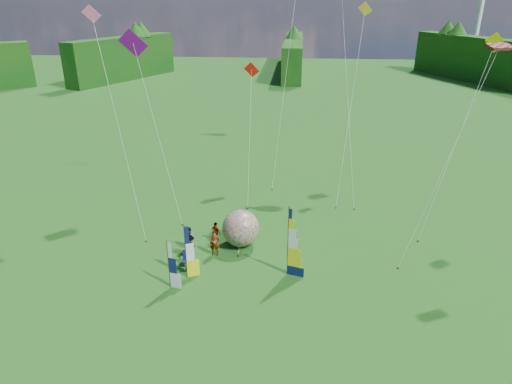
# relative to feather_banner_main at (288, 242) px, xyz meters

# --- Properties ---
(ground) EXTENTS (220.00, 220.00, 0.00)m
(ground) POSITION_rel_feather_banner_main_xyz_m (-1.11, -3.29, -2.39)
(ground) COLOR #265E16
(ground) RESTS_ON ground
(treeline_ring) EXTENTS (210.00, 210.00, 8.00)m
(treeline_ring) POSITION_rel_feather_banner_main_xyz_m (-1.11, -3.29, 1.61)
(treeline_ring) COLOR #264F12
(treeline_ring) RESTS_ON ground
(turbine_right) EXTENTS (8.00, 1.20, 30.00)m
(turbine_right) POSITION_rel_feather_banner_main_xyz_m (43.89, 98.71, 12.61)
(turbine_right) COLOR silver
(turbine_right) RESTS_ON ground
(feather_banner_main) EXTENTS (1.27, 0.45, 4.79)m
(feather_banner_main) POSITION_rel_feather_banner_main_xyz_m (0.00, 0.00, 0.00)
(feather_banner_main) COLOR #0B174D
(feather_banner_main) RESTS_ON ground
(side_banner_left) EXTENTS (0.99, 0.49, 3.73)m
(side_banner_left) POSITION_rel_feather_banner_main_xyz_m (-6.43, -0.98, -0.53)
(side_banner_left) COLOR yellow
(side_banner_left) RESTS_ON ground
(side_banner_far) EXTENTS (0.96, 0.29, 3.23)m
(side_banner_far) POSITION_rel_feather_banner_main_xyz_m (-7.24, -2.10, -0.78)
(side_banner_far) COLOR white
(side_banner_far) RESTS_ON ground
(bol_inflatable) EXTENTS (3.50, 3.50, 2.71)m
(bol_inflatable) POSITION_rel_feather_banner_main_xyz_m (-3.47, 3.51, -1.04)
(bol_inflatable) COLOR #1027A3
(bol_inflatable) RESTS_ON ground
(spectator_a) EXTENTS (0.70, 0.46, 1.89)m
(spectator_a) POSITION_rel_feather_banner_main_xyz_m (-5.11, 1.93, -1.45)
(spectator_a) COLOR #66594C
(spectator_a) RESTS_ON ground
(spectator_b) EXTENTS (0.89, 0.53, 1.72)m
(spectator_b) POSITION_rel_feather_banner_main_xyz_m (-7.00, 2.56, -1.53)
(spectator_b) COLOR #66594C
(spectator_b) RESTS_ON ground
(spectator_c) EXTENTS (0.76, 1.26, 1.83)m
(spectator_c) POSITION_rel_feather_banner_main_xyz_m (-6.74, 1.33, -1.48)
(spectator_c) COLOR #66594C
(spectator_c) RESTS_ON ground
(spectator_d) EXTENTS (0.94, 0.84, 1.54)m
(spectator_d) POSITION_rel_feather_banner_main_xyz_m (-5.38, 3.86, -1.62)
(spectator_d) COLOR #66594C
(spectator_d) RESTS_ON ground
(camp_chair) EXTENTS (0.80, 0.80, 1.16)m
(camp_chair) POSITION_rel_feather_banner_main_xyz_m (-6.67, 0.26, -1.81)
(camp_chair) COLOR #090D49
(camp_chair) RESTS_ON ground
(kite_whale) EXTENTS (4.68, 14.56, 19.88)m
(kite_whale) POSITION_rel_feather_banner_main_xyz_m (4.62, 16.01, 7.55)
(kite_whale) COLOR black
(kite_whale) RESTS_ON ground
(kite_rainbow_delta) EXTENTS (10.09, 11.35, 15.15)m
(kite_rainbow_delta) POSITION_rel_feather_banner_main_xyz_m (-10.86, 9.26, 5.18)
(kite_rainbow_delta) COLOR #EC0021
(kite_rainbow_delta) RESTS_ON ground
(kite_parafoil) EXTENTS (10.54, 9.79, 15.60)m
(kite_parafoil) POSITION_rel_feather_banner_main_xyz_m (10.06, 3.47, 5.41)
(kite_parafoil) COLOR red
(kite_parafoil) RESTS_ON ground
(small_kite_red) EXTENTS (4.66, 10.77, 11.60)m
(small_kite_red) POSITION_rel_feather_banner_main_xyz_m (-3.85, 13.57, 3.41)
(small_kite_red) COLOR red
(small_kite_red) RESTS_ON ground
(small_kite_orange) EXTENTS (6.12, 12.22, 16.67)m
(small_kite_orange) POSITION_rel_feather_banner_main_xyz_m (4.99, 15.12, 5.94)
(small_kite_orange) COLOR gold
(small_kite_orange) RESTS_ON ground
(small_kite_yellow) EXTENTS (7.88, 8.77, 14.89)m
(small_kite_yellow) POSITION_rel_feather_banner_main_xyz_m (12.06, 8.09, 5.05)
(small_kite_yellow) COLOR #EAE300
(small_kite_yellow) RESTS_ON ground
(small_kite_pink) EXTENTS (9.55, 10.50, 16.64)m
(small_kite_pink) POSITION_rel_feather_banner_main_xyz_m (-12.86, 6.44, 5.93)
(small_kite_pink) COLOR pink
(small_kite_pink) RESTS_ON ground
(small_kite_green) EXTENTS (5.73, 13.66, 21.99)m
(small_kite_green) POSITION_rel_feather_banner_main_xyz_m (-0.83, 19.47, 8.60)
(small_kite_green) COLOR green
(small_kite_green) RESTS_ON ground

